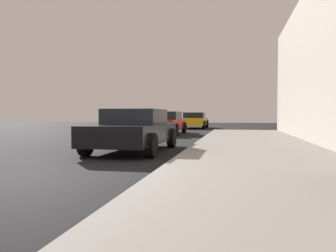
# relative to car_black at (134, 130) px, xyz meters

# --- Properties ---
(ground_plane) EXTENTS (80.00, 80.00, 0.00)m
(ground_plane) POSITION_rel_car_black_xyz_m (-0.34, -4.39, -0.65)
(ground_plane) COLOR black
(sidewalk) EXTENTS (4.00, 32.00, 0.15)m
(sidewalk) POSITION_rel_car_black_xyz_m (3.66, -4.39, -0.57)
(sidewalk) COLOR gray
(sidewalk) RESTS_ON ground_plane
(car_black) EXTENTS (2.03, 4.24, 1.27)m
(car_black) POSITION_rel_car_black_xyz_m (0.00, 0.00, 0.00)
(car_black) COLOR black
(car_black) RESTS_ON ground_plane
(car_red) EXTENTS (1.93, 4.43, 1.27)m
(car_red) POSITION_rel_car_black_xyz_m (-0.90, 8.74, -0.00)
(car_red) COLOR red
(car_red) RESTS_ON ground_plane
(car_yellow) EXTENTS (2.04, 4.37, 1.27)m
(car_yellow) POSITION_rel_car_black_xyz_m (-0.28, 16.96, 0.00)
(car_yellow) COLOR yellow
(car_yellow) RESTS_ON ground_plane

